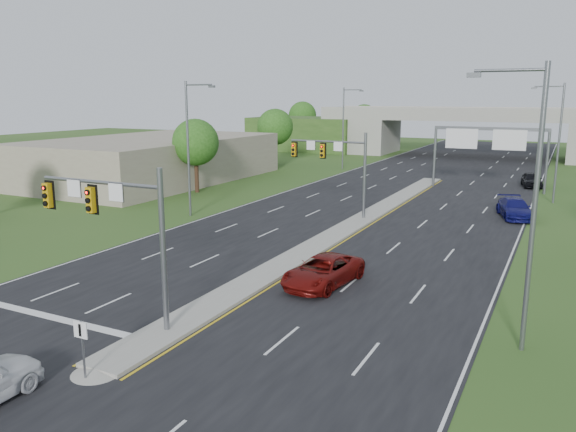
{
  "coord_description": "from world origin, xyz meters",
  "views": [
    {
      "loc": [
        14.48,
        -17.46,
        9.74
      ],
      "look_at": [
        0.23,
        10.9,
        3.0
      ],
      "focal_mm": 35.0,
      "sensor_mm": 36.0,
      "label": 1
    }
  ],
  "objects_px": {
    "signal_mast_far": "(338,160)",
    "car_far_b": "(515,208)",
    "signal_mast_near": "(118,219)",
    "car_far_c": "(532,180)",
    "keep_right_sign": "(82,340)",
    "car_far_a": "(323,271)",
    "overpass": "(474,135)",
    "sign_gantry": "(488,141)"
  },
  "relations": [
    {
      "from": "car_far_c",
      "to": "car_far_a",
      "type": "bearing_deg",
      "value": -111.29
    },
    {
      "from": "overpass",
      "to": "car_far_a",
      "type": "distance_m",
      "value": 71.54
    },
    {
      "from": "signal_mast_near",
      "to": "car_far_a",
      "type": "relative_size",
      "value": 1.27
    },
    {
      "from": "keep_right_sign",
      "to": "car_far_b",
      "type": "height_order",
      "value": "keep_right_sign"
    },
    {
      "from": "keep_right_sign",
      "to": "sign_gantry",
      "type": "distance_m",
      "value": 50.04
    },
    {
      "from": "signal_mast_far",
      "to": "car_far_a",
      "type": "xyz_separation_m",
      "value": [
        5.72,
        -16.33,
        -3.94
      ]
    },
    {
      "from": "overpass",
      "to": "car_far_b",
      "type": "distance_m",
      "value": 50.06
    },
    {
      "from": "overpass",
      "to": "car_far_b",
      "type": "height_order",
      "value": "overpass"
    },
    {
      "from": "sign_gantry",
      "to": "overpass",
      "type": "xyz_separation_m",
      "value": [
        -6.68,
        35.08,
        -1.69
      ]
    },
    {
      "from": "signal_mast_far",
      "to": "car_far_a",
      "type": "height_order",
      "value": "signal_mast_far"
    },
    {
      "from": "keep_right_sign",
      "to": "car_far_c",
      "type": "distance_m",
      "value": 55.11
    },
    {
      "from": "car_far_b",
      "to": "overpass",
      "type": "bearing_deg",
      "value": 85.35
    },
    {
      "from": "signal_mast_near",
      "to": "car_far_c",
      "type": "xyz_separation_m",
      "value": [
        13.26,
        49.54,
        -3.9
      ]
    },
    {
      "from": "signal_mast_far",
      "to": "car_far_c",
      "type": "distance_m",
      "value": 28.17
    },
    {
      "from": "signal_mast_near",
      "to": "sign_gantry",
      "type": "distance_m",
      "value": 45.88
    },
    {
      "from": "signal_mast_far",
      "to": "car_far_b",
      "type": "relative_size",
      "value": 1.29
    },
    {
      "from": "signal_mast_near",
      "to": "car_far_c",
      "type": "relative_size",
      "value": 1.48
    },
    {
      "from": "overpass",
      "to": "car_far_c",
      "type": "relative_size",
      "value": 16.92
    },
    {
      "from": "signal_mast_far",
      "to": "overpass",
      "type": "distance_m",
      "value": 55.13
    },
    {
      "from": "sign_gantry",
      "to": "car_far_a",
      "type": "distance_m",
      "value": 36.74
    },
    {
      "from": "keep_right_sign",
      "to": "car_far_b",
      "type": "distance_m",
      "value": 37.36
    },
    {
      "from": "keep_right_sign",
      "to": "sign_gantry",
      "type": "xyz_separation_m",
      "value": [
        6.68,
        49.45,
        3.72
      ]
    },
    {
      "from": "signal_mast_near",
      "to": "signal_mast_far",
      "type": "height_order",
      "value": "same"
    },
    {
      "from": "signal_mast_far",
      "to": "car_far_c",
      "type": "height_order",
      "value": "signal_mast_far"
    },
    {
      "from": "signal_mast_far",
      "to": "overpass",
      "type": "height_order",
      "value": "overpass"
    },
    {
      "from": "signal_mast_near",
      "to": "sign_gantry",
      "type": "height_order",
      "value": "signal_mast_near"
    },
    {
      "from": "signal_mast_far",
      "to": "car_far_b",
      "type": "height_order",
      "value": "signal_mast_far"
    },
    {
      "from": "car_far_a",
      "to": "car_far_b",
      "type": "height_order",
      "value": "car_far_b"
    },
    {
      "from": "car_far_a",
      "to": "signal_mast_near",
      "type": "bearing_deg",
      "value": -116.28
    },
    {
      "from": "keep_right_sign",
      "to": "overpass",
      "type": "height_order",
      "value": "overpass"
    },
    {
      "from": "signal_mast_near",
      "to": "car_far_b",
      "type": "height_order",
      "value": "signal_mast_near"
    },
    {
      "from": "signal_mast_far",
      "to": "sign_gantry",
      "type": "distance_m",
      "value": 21.91
    },
    {
      "from": "signal_mast_far",
      "to": "sign_gantry",
      "type": "height_order",
      "value": "signal_mast_far"
    },
    {
      "from": "car_far_c",
      "to": "car_far_b",
      "type": "bearing_deg",
      "value": -101.24
    },
    {
      "from": "car_far_b",
      "to": "car_far_a",
      "type": "bearing_deg",
      "value": -125.36
    },
    {
      "from": "keep_right_sign",
      "to": "car_far_b",
      "type": "relative_size",
      "value": 0.41
    },
    {
      "from": "signal_mast_near",
      "to": "keep_right_sign",
      "type": "distance_m",
      "value": 5.94
    },
    {
      "from": "car_far_b",
      "to": "signal_mast_near",
      "type": "bearing_deg",
      "value": -129.98
    },
    {
      "from": "keep_right_sign",
      "to": "car_far_a",
      "type": "relative_size",
      "value": 0.4
    },
    {
      "from": "signal_mast_far",
      "to": "car_far_a",
      "type": "bearing_deg",
      "value": -70.7
    },
    {
      "from": "overpass",
      "to": "car_far_b",
      "type": "xyz_separation_m",
      "value": [
        10.87,
        -48.79,
        -2.75
      ]
    },
    {
      "from": "signal_mast_far",
      "to": "car_far_b",
      "type": "xyz_separation_m",
      "value": [
        13.13,
        6.28,
        -3.92
      ]
    }
  ]
}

